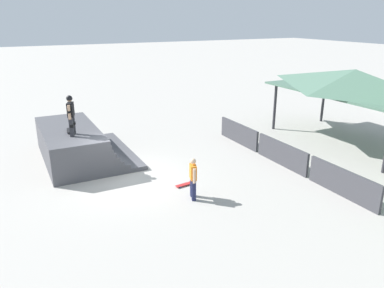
{
  "coord_description": "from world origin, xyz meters",
  "views": [
    {
      "loc": [
        14.12,
        -3.88,
        6.4
      ],
      "look_at": [
        -0.32,
        3.47,
        0.86
      ],
      "focal_mm": 35.0,
      "sensor_mm": 36.0,
      "label": 1
    }
  ],
  "objects": [
    {
      "name": "skateboard_on_deck",
      "position": [
        -2.42,
        -1.54,
        1.62
      ],
      "size": [
        0.86,
        0.32,
        0.09
      ],
      "rotation": [
        0.0,
        0.0,
        -0.14
      ],
      "color": "blue",
      "rests_on": "quarter_pipe_ramp"
    },
    {
      "name": "pavilion_shelter",
      "position": [
        0.87,
        12.18,
        3.25
      ],
      "size": [
        8.76,
        4.54,
        3.86
      ],
      "color": "#2D2D33",
      "rests_on": "ground"
    },
    {
      "name": "bystander_walking",
      "position": [
        3.0,
        1.82,
        0.88
      ],
      "size": [
        0.63,
        0.33,
        1.58
      ],
      "rotation": [
        0.0,
        0.0,
        2.84
      ],
      "color": "#1E2347",
      "rests_on": "ground"
    },
    {
      "name": "quarter_pipe_ramp",
      "position": [
        -3.06,
        -1.21,
        0.71
      ],
      "size": [
        5.53,
        3.94,
        1.56
      ],
      "color": "#4C4C51",
      "rests_on": "ground"
    },
    {
      "name": "barrier_fence",
      "position": [
        1.88,
        6.91,
        0.53
      ],
      "size": [
        10.22,
        0.12,
        1.05
      ],
      "color": "#3D3D42",
      "rests_on": "ground"
    },
    {
      "name": "skateboard_on_ground",
      "position": [
        1.89,
        2.04,
        0.06
      ],
      "size": [
        0.28,
        0.78,
        0.09
      ],
      "rotation": [
        0.0,
        0.0,
        1.68
      ],
      "color": "blue",
      "rests_on": "ground"
    },
    {
      "name": "skater_on_deck",
      "position": [
        -1.85,
        -1.48,
        2.56
      ],
      "size": [
        0.74,
        0.42,
        1.73
      ],
      "rotation": [
        0.0,
        0.0,
        -0.37
      ],
      "color": "#2D2D33",
      "rests_on": "quarter_pipe_ramp"
    },
    {
      "name": "ground_plane",
      "position": [
        0.0,
        0.0,
        0.0
      ],
      "size": [
        160.0,
        160.0,
        0.0
      ],
      "primitive_type": "plane",
      "color": "#ADA8A0"
    }
  ]
}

